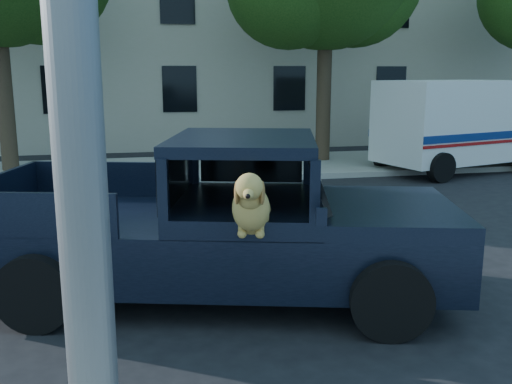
{
  "coord_description": "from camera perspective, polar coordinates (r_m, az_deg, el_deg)",
  "views": [
    {
      "loc": [
        -0.65,
        -6.97,
        2.78
      ],
      "look_at": [
        0.72,
        -0.6,
        1.41
      ],
      "focal_mm": 40.0,
      "sensor_mm": 36.0,
      "label": 1
    }
  ],
  "objects": [
    {
      "name": "far_sidewalk",
      "position": [
        16.41,
        -9.7,
        2.23
      ],
      "size": [
        60.0,
        4.0,
        0.15
      ],
      "primitive_type": "cube",
      "color": "gray",
      "rests_on": "ground"
    },
    {
      "name": "lane_stripes",
      "position": [
        11.06,
        2.14,
        -2.64
      ],
      "size": [
        21.6,
        0.14,
        0.01
      ],
      "primitive_type": null,
      "color": "silver",
      "rests_on": "ground"
    },
    {
      "name": "building_main",
      "position": [
        23.81,
        -3.42,
        16.01
      ],
      "size": [
        26.0,
        6.0,
        9.0
      ],
      "primitive_type": "cube",
      "color": "#BAAD99",
      "rests_on": "ground"
    },
    {
      "name": "pickup_truck",
      "position": [
        7.14,
        -4.18,
        -5.19
      ],
      "size": [
        6.03,
        3.64,
        2.02
      ],
      "rotation": [
        0.0,
        0.0,
        -0.26
      ],
      "color": "black",
      "rests_on": "ground"
    },
    {
      "name": "mail_truck",
      "position": [
        17.11,
        19.3,
        5.65
      ],
      "size": [
        5.07,
        3.4,
        2.56
      ],
      "rotation": [
        0.0,
        0.0,
        0.27
      ],
      "color": "silver",
      "rests_on": "ground"
    },
    {
      "name": "ground",
      "position": [
        7.53,
        -6.4,
        -9.83
      ],
      "size": [
        120.0,
        120.0,
        0.0
      ],
      "primitive_type": "plane",
      "color": "black",
      "rests_on": "ground"
    }
  ]
}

